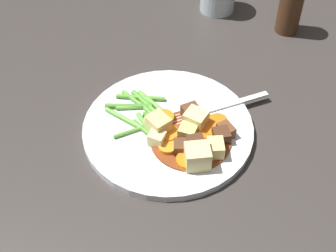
# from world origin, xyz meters

# --- Properties ---
(ground_plane) EXTENTS (3.00, 3.00, 0.00)m
(ground_plane) POSITION_xyz_m (0.00, 0.00, 0.00)
(ground_plane) COLOR #383330
(dinner_plate) EXTENTS (0.27, 0.27, 0.01)m
(dinner_plate) POSITION_xyz_m (0.00, 0.00, 0.01)
(dinner_plate) COLOR white
(dinner_plate) RESTS_ON ground_plane
(stew_sauce) EXTENTS (0.13, 0.13, 0.00)m
(stew_sauce) POSITION_xyz_m (0.04, -0.01, 0.01)
(stew_sauce) COLOR brown
(stew_sauce) RESTS_ON dinner_plate
(carrot_slice_0) EXTENTS (0.04, 0.04, 0.01)m
(carrot_slice_0) POSITION_xyz_m (0.06, -0.04, 0.02)
(carrot_slice_0) COLOR orange
(carrot_slice_0) RESTS_ON dinner_plate
(carrot_slice_1) EXTENTS (0.03, 0.03, 0.01)m
(carrot_slice_1) POSITION_xyz_m (0.06, 0.00, 0.02)
(carrot_slice_1) COLOR orange
(carrot_slice_1) RESTS_ON dinner_plate
(carrot_slice_2) EXTENTS (0.04, 0.04, 0.01)m
(carrot_slice_2) POSITION_xyz_m (0.06, 0.02, 0.02)
(carrot_slice_2) COLOR orange
(carrot_slice_2) RESTS_ON dinner_plate
(carrot_slice_3) EXTENTS (0.04, 0.04, 0.01)m
(carrot_slice_3) POSITION_xyz_m (-0.01, 0.01, 0.02)
(carrot_slice_3) COLOR orange
(carrot_slice_3) RESTS_ON dinner_plate
(carrot_slice_4) EXTENTS (0.04, 0.04, 0.01)m
(carrot_slice_4) POSITION_xyz_m (0.07, 0.04, 0.02)
(carrot_slice_4) COLOR orange
(carrot_slice_4) RESTS_ON dinner_plate
(carrot_slice_5) EXTENTS (0.04, 0.04, 0.01)m
(carrot_slice_5) POSITION_xyz_m (0.02, -0.04, 0.02)
(carrot_slice_5) COLOR orange
(carrot_slice_5) RESTS_ON dinner_plate
(carrot_slice_6) EXTENTS (0.04, 0.04, 0.01)m
(carrot_slice_6) POSITION_xyz_m (0.06, -0.06, 0.02)
(carrot_slice_6) COLOR orange
(carrot_slice_6) RESTS_ON dinner_plate
(carrot_slice_7) EXTENTS (0.04, 0.04, 0.01)m
(carrot_slice_7) POSITION_xyz_m (0.01, -0.02, 0.02)
(carrot_slice_7) COLOR orange
(carrot_slice_7) RESTS_ON dinner_plate
(potato_chunk_0) EXTENTS (0.04, 0.04, 0.03)m
(potato_chunk_0) POSITION_xyz_m (-0.01, -0.02, 0.03)
(potato_chunk_0) COLOR #E5CC7A
(potato_chunk_0) RESTS_ON dinner_plate
(potato_chunk_1) EXTENTS (0.04, 0.03, 0.03)m
(potato_chunk_1) POSITION_xyz_m (0.04, 0.02, 0.03)
(potato_chunk_1) COLOR #EAD68C
(potato_chunk_1) RESTS_ON dinner_plate
(potato_chunk_2) EXTENTS (0.03, 0.03, 0.02)m
(potato_chunk_2) POSITION_xyz_m (0.04, -0.01, 0.02)
(potato_chunk_2) COLOR #DBBC6B
(potato_chunk_2) RESTS_ON dinner_plate
(potato_chunk_3) EXTENTS (0.04, 0.04, 0.02)m
(potato_chunk_3) POSITION_xyz_m (0.09, -0.02, 0.03)
(potato_chunk_3) COLOR #E5CC7A
(potato_chunk_3) RESTS_ON dinner_plate
(potato_chunk_4) EXTENTS (0.05, 0.05, 0.03)m
(potato_chunk_4) POSITION_xyz_m (0.07, -0.05, 0.03)
(potato_chunk_4) COLOR #EAD68C
(potato_chunk_4) RESTS_ON dinner_plate
(potato_chunk_5) EXTENTS (0.02, 0.02, 0.02)m
(potato_chunk_5) POSITION_xyz_m (0.00, -0.04, 0.02)
(potato_chunk_5) COLOR #EAD68C
(potato_chunk_5) RESTS_ON dinner_plate
(meat_chunk_0) EXTENTS (0.04, 0.04, 0.02)m
(meat_chunk_0) POSITION_xyz_m (0.03, 0.03, 0.02)
(meat_chunk_0) COLOR #56331E
(meat_chunk_0) RESTS_ON dinner_plate
(meat_chunk_1) EXTENTS (0.04, 0.04, 0.02)m
(meat_chunk_1) POSITION_xyz_m (0.06, -0.03, 0.02)
(meat_chunk_1) COLOR #4C2B19
(meat_chunk_1) RESTS_ON dinner_plate
(meat_chunk_2) EXTENTS (0.03, 0.03, 0.02)m
(meat_chunk_2) POSITION_xyz_m (0.09, 0.01, 0.02)
(meat_chunk_2) COLOR #4C2B19
(meat_chunk_2) RESTS_ON dinner_plate
(meat_chunk_3) EXTENTS (0.03, 0.03, 0.02)m
(meat_chunk_3) POSITION_xyz_m (0.09, 0.02, 0.02)
(meat_chunk_3) COLOR brown
(meat_chunk_3) RESTS_ON dinner_plate
(meat_chunk_4) EXTENTS (0.03, 0.03, 0.02)m
(meat_chunk_4) POSITION_xyz_m (0.04, -0.04, 0.02)
(meat_chunk_4) COLOR #56331E
(meat_chunk_4) RESTS_ON dinner_plate
(green_bean_0) EXTENTS (0.05, 0.03, 0.01)m
(green_bean_0) POSITION_xyz_m (-0.08, 0.03, 0.02)
(green_bean_0) COLOR #599E38
(green_bean_0) RESTS_ON dinner_plate
(green_bean_1) EXTENTS (0.06, 0.03, 0.01)m
(green_bean_1) POSITION_xyz_m (-0.04, 0.01, 0.02)
(green_bean_1) COLOR #599E38
(green_bean_1) RESTS_ON dinner_plate
(green_bean_2) EXTENTS (0.06, 0.05, 0.01)m
(green_bean_2) POSITION_xyz_m (-0.05, 0.03, 0.02)
(green_bean_2) COLOR #66AD42
(green_bean_2) RESTS_ON dinner_plate
(green_bean_3) EXTENTS (0.05, 0.03, 0.01)m
(green_bean_3) POSITION_xyz_m (-0.03, -0.03, 0.02)
(green_bean_3) COLOR #4C8E33
(green_bean_3) RESTS_ON dinner_plate
(green_bean_4) EXTENTS (0.08, 0.03, 0.01)m
(green_bean_4) POSITION_xyz_m (-0.07, 0.04, 0.02)
(green_bean_4) COLOR #599E38
(green_bean_4) RESTS_ON dinner_plate
(green_bean_5) EXTENTS (0.05, 0.03, 0.01)m
(green_bean_5) POSITION_xyz_m (-0.07, 0.01, 0.02)
(green_bean_5) COLOR #66AD42
(green_bean_5) RESTS_ON dinner_plate
(green_bean_6) EXTENTS (0.06, 0.04, 0.01)m
(green_bean_6) POSITION_xyz_m (-0.06, 0.03, 0.02)
(green_bean_6) COLOR #599E38
(green_bean_6) RESTS_ON dinner_plate
(green_bean_7) EXTENTS (0.05, 0.02, 0.01)m
(green_bean_7) POSITION_xyz_m (-0.02, 0.01, 0.02)
(green_bean_7) COLOR #4C8E33
(green_bean_7) RESTS_ON dinner_plate
(green_bean_8) EXTENTS (0.08, 0.04, 0.01)m
(green_bean_8) POSITION_xyz_m (-0.08, 0.01, 0.02)
(green_bean_8) COLOR #4C8E33
(green_bean_8) RESTS_ON dinner_plate
(green_bean_9) EXTENTS (0.07, 0.04, 0.01)m
(green_bean_9) POSITION_xyz_m (-0.04, 0.03, 0.02)
(green_bean_9) COLOR #66AD42
(green_bean_9) RESTS_ON dinner_plate
(green_bean_10) EXTENTS (0.05, 0.06, 0.01)m
(green_bean_10) POSITION_xyz_m (-0.04, -0.03, 0.02)
(green_bean_10) COLOR #599E38
(green_bean_10) RESTS_ON dinner_plate
(green_bean_11) EXTENTS (0.07, 0.02, 0.01)m
(green_bean_11) POSITION_xyz_m (-0.07, -0.02, 0.02)
(green_bean_11) COLOR #66AD42
(green_bean_11) RESTS_ON dinner_plate
(green_bean_12) EXTENTS (0.05, 0.04, 0.01)m
(green_bean_12) POSITION_xyz_m (-0.03, -0.02, 0.02)
(green_bean_12) COLOR #66AD42
(green_bean_12) RESTS_ON dinner_plate
(fork) EXTENTS (0.13, 0.14, 0.00)m
(fork) POSITION_xyz_m (0.06, 0.07, 0.01)
(fork) COLOR silver
(fork) RESTS_ON dinner_plate
(pepper_mill) EXTENTS (0.05, 0.05, 0.12)m
(pepper_mill) POSITION_xyz_m (0.10, 0.35, 0.06)
(pepper_mill) COLOR #4C2D19
(pepper_mill) RESTS_ON ground_plane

